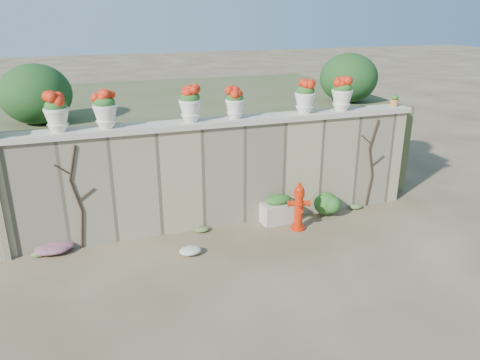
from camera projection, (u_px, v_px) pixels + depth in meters
name	position (u px, v px, depth m)	size (l,w,h in m)	color
ground	(254.00, 266.00, 7.80)	(80.00, 80.00, 0.00)	#4E3E27
stone_wall	(222.00, 175.00, 9.06)	(8.00, 0.40, 2.00)	#9A8C66
wall_cap	(221.00, 122.00, 8.69)	(8.10, 0.52, 0.10)	#BBB39E
raised_fill	(185.00, 135.00, 11.90)	(9.00, 6.00, 2.00)	#384C23
back_shrub_left	(36.00, 94.00, 8.61)	(1.30, 1.30, 1.10)	#143814
back_shrub_right	(349.00, 78.00, 10.62)	(1.30, 1.30, 1.10)	#143814
vine_left	(77.00, 196.00, 8.05)	(0.60, 0.04, 1.91)	black
vine_right	(371.00, 162.00, 9.85)	(0.60, 0.04, 1.91)	black
fire_hydrant	(299.00, 206.00, 8.93)	(0.42, 0.30, 0.97)	red
planter_box	(278.00, 209.00, 9.34)	(0.71, 0.45, 0.57)	#BBB39E
green_shrub	(330.00, 202.00, 9.55)	(0.66, 0.60, 0.63)	#1E5119
magenta_clump	(54.00, 248.00, 8.14)	(0.84, 0.56, 0.22)	#B82481
white_flowers	(188.00, 251.00, 8.10)	(0.50, 0.40, 0.18)	white
urn_pot_0	(56.00, 113.00, 7.71)	(0.41, 0.41, 0.64)	silver
urn_pot_1	(105.00, 110.00, 7.94)	(0.41, 0.41, 0.65)	silver
urn_pot_2	(190.00, 104.00, 8.39)	(0.41, 0.41, 0.64)	silver
urn_pot_3	(235.00, 103.00, 8.66)	(0.36, 0.36, 0.57)	silver
urn_pot_4	(305.00, 97.00, 9.09)	(0.41, 0.41, 0.64)	silver
urn_pot_5	(342.00, 94.00, 9.33)	(0.42, 0.42, 0.66)	silver
terracotta_pot	(394.00, 101.00, 9.79)	(0.20, 0.20, 0.23)	#C8743D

